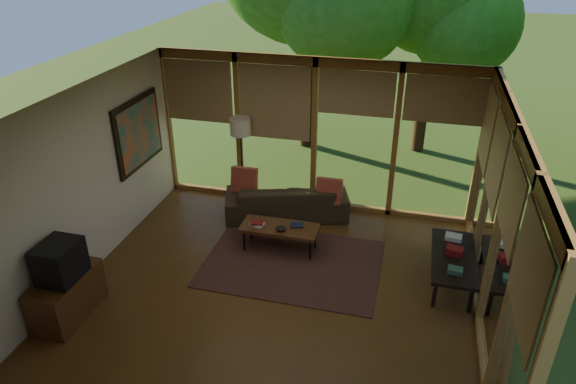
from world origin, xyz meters
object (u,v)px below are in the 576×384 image
(sofa, at_px, (287,199))
(floor_lamp, at_px, (240,131))
(media_cabinet, at_px, (67,296))
(television, at_px, (60,261))
(coffee_table, at_px, (280,228))
(side_console, at_px, (454,259))

(sofa, bearing_deg, floor_lamp, -32.05)
(media_cabinet, height_order, television, television)
(television, bearing_deg, sofa, 57.21)
(television, distance_m, coffee_table, 3.15)
(television, bearing_deg, media_cabinet, 180.00)
(sofa, bearing_deg, television, 39.58)
(side_console, bearing_deg, television, -158.02)
(coffee_table, height_order, side_console, side_console)
(media_cabinet, relative_size, floor_lamp, 0.61)
(media_cabinet, xyz_separation_m, floor_lamp, (1.22, 3.47, 1.11))
(media_cabinet, bearing_deg, side_console, 21.90)
(television, xyz_separation_m, side_console, (4.85, 1.96, -0.44))
(media_cabinet, relative_size, side_console, 0.71)
(floor_lamp, xyz_separation_m, coffee_table, (1.05, -1.31, -1.01))
(floor_lamp, height_order, coffee_table, floor_lamp)
(media_cabinet, relative_size, coffee_table, 0.83)
(media_cabinet, distance_m, side_console, 5.25)
(sofa, bearing_deg, coffee_table, 81.25)
(sofa, bearing_deg, side_console, 137.49)
(sofa, distance_m, side_console, 3.05)
(television, xyz_separation_m, coffee_table, (2.26, 2.16, -0.46))
(media_cabinet, distance_m, floor_lamp, 3.84)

